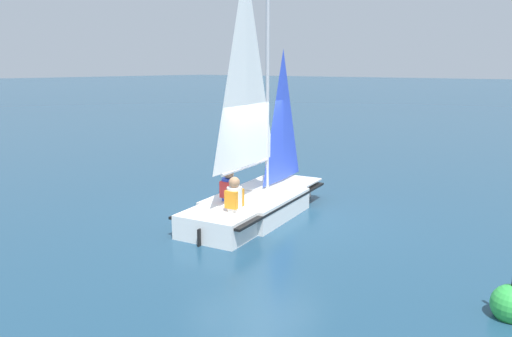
# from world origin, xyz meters

# --- Properties ---
(ground_plane) EXTENTS (260.00, 260.00, 0.00)m
(ground_plane) POSITION_xyz_m (0.00, 0.00, 0.00)
(ground_plane) COLOR navy
(sailboat_main) EXTENTS (2.27, 4.43, 5.50)m
(sailboat_main) POSITION_xyz_m (-0.00, 0.02, 0.69)
(sailboat_main) COLOR white
(sailboat_main) RESTS_ON ground_plane
(sailor_helm) EXTENTS (0.35, 0.38, 1.16)m
(sailor_helm) POSITION_xyz_m (0.20, 0.68, 0.63)
(sailor_helm) COLOR black
(sailor_helm) RESTS_ON ground_plane
(sailor_crew) EXTENTS (0.35, 0.38, 1.16)m
(sailor_crew) POSITION_xyz_m (-0.42, 1.21, 0.62)
(sailor_crew) COLOR black
(sailor_crew) RESTS_ON ground_plane
(buoy_marker) EXTENTS (0.54, 0.54, 1.04)m
(buoy_marker) POSITION_xyz_m (-5.51, 1.51, 0.19)
(buoy_marker) COLOR green
(buoy_marker) RESTS_ON ground_plane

